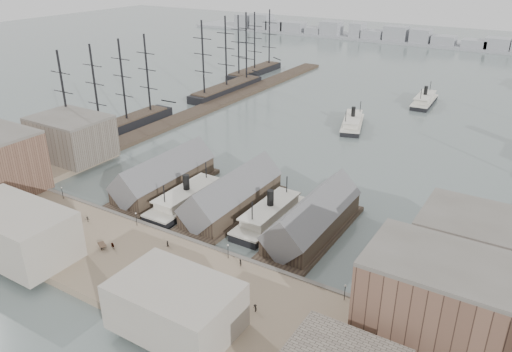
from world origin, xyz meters
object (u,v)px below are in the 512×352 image
Objects in this scene: ferry_docked_west at (187,198)px; horse_cart_right at (194,299)px; tram at (374,342)px; horse_cart_center at (109,245)px; horse_cart_left at (41,210)px.

horse_cart_right is (31.26, -36.43, 0.33)m from ferry_docked_west.
horse_cart_center is (-68.02, -1.30, -0.89)m from tram.
horse_cart_right is (61.30, -8.36, 0.05)m from horse_cart_left.
horse_cart_left is 0.99× the size of horse_cart_right.
tram reaches higher than horse_cart_right.
horse_cart_right reaches higher than horse_cart_left.
tram is at bearing -63.03° from horse_cart_center.
ferry_docked_west is 41.12m from horse_cart_left.
horse_cart_right is at bearing -74.12° from horse_cart_center.
tram is 37.66m from horse_cart_right.
tram reaches higher than horse_cart_center.
ferry_docked_west is at bearing -35.21° from horse_cart_left.
horse_cart_center reaches higher than horse_cart_left.
ferry_docked_west is at bearing 13.24° from horse_cart_right.
horse_cart_right is at bearing -179.47° from tram.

